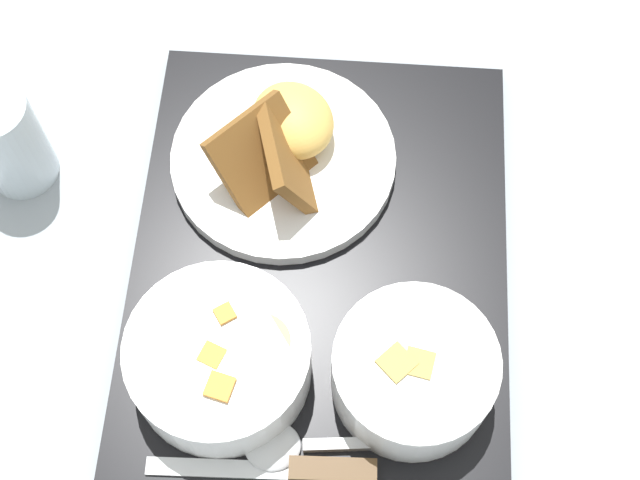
# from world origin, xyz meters

# --- Properties ---
(ground_plane) EXTENTS (4.00, 4.00, 0.00)m
(ground_plane) POSITION_xyz_m (0.00, 0.00, 0.00)
(ground_plane) COLOR #99A3AD
(serving_tray) EXTENTS (0.45, 0.38, 0.01)m
(serving_tray) POSITION_xyz_m (0.00, 0.00, 0.01)
(serving_tray) COLOR black
(serving_tray) RESTS_ON ground_plane
(bowl_salad) EXTENTS (0.14, 0.14, 0.06)m
(bowl_salad) POSITION_xyz_m (-0.12, 0.05, 0.05)
(bowl_salad) COLOR white
(bowl_salad) RESTS_ON serving_tray
(bowl_soup) EXTENTS (0.13, 0.13, 0.06)m
(bowl_soup) POSITION_xyz_m (-0.09, -0.09, 0.05)
(bowl_soup) COLOR white
(bowl_soup) RESTS_ON serving_tray
(plate_main) EXTENTS (0.20, 0.20, 0.08)m
(plate_main) POSITION_xyz_m (0.08, 0.05, 0.03)
(plate_main) COLOR white
(plate_main) RESTS_ON serving_tray
(knife) EXTENTS (0.05, 0.18, 0.02)m
(knife) POSITION_xyz_m (-0.18, -0.03, 0.02)
(knife) COLOR silver
(knife) RESTS_ON serving_tray
(spoon) EXTENTS (0.06, 0.15, 0.01)m
(spoon) POSITION_xyz_m (-0.16, -0.03, 0.02)
(spoon) COLOR silver
(spoon) RESTS_ON serving_tray
(glass_water) EXTENTS (0.06, 0.06, 0.10)m
(glass_water) POSITION_xyz_m (0.03, 0.28, 0.05)
(glass_water) COLOR silver
(glass_water) RESTS_ON ground_plane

